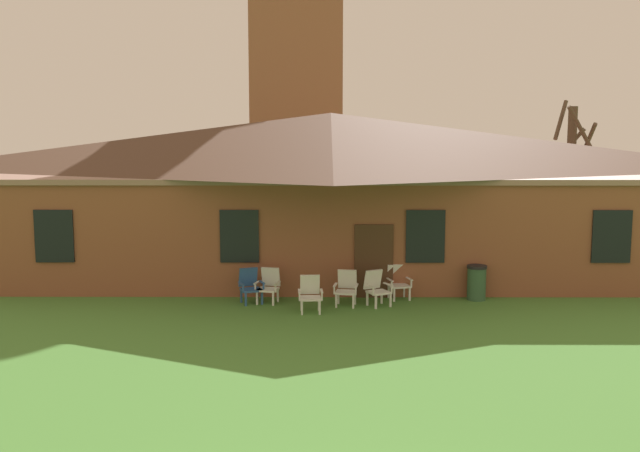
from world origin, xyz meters
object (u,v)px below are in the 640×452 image
Objects in this scene: lawn_chair_near_door at (269,285)px; trash_bin at (477,282)px; lawn_chair_middle at (346,287)px; lawn_chair_far_side at (398,281)px; lawn_chair_left_end at (310,293)px; lawn_chair_by_porch at (250,285)px; lawn_chair_right_end at (376,287)px.

trash_bin is at bearing 3.28° from lawn_chair_near_door.
lawn_chair_middle is 1.00× the size of lawn_chair_far_side.
lawn_chair_near_door is 1.00× the size of lawn_chair_left_end.
lawn_chair_by_porch and lawn_chair_near_door have the same top height.
trash_bin reaches higher than lawn_chair_far_side.
trash_bin reaches higher than lawn_chair_near_door.
lawn_chair_by_porch is 4.16m from lawn_chair_far_side.
lawn_chair_near_door is 1.00× the size of lawn_chair_right_end.
lawn_chair_far_side is at bearing 31.73° from lawn_chair_left_end.
lawn_chair_middle is 0.82m from lawn_chair_right_end.
lawn_chair_near_door is 2.16m from lawn_chair_middle.
lawn_chair_far_side is (4.12, 0.53, 0.00)m from lawn_chair_by_porch.
lawn_chair_far_side is at bearing 175.76° from trash_bin.
lawn_chair_near_door is 3.64m from lawn_chair_far_side.
lawn_chair_near_door and lawn_chair_far_side have the same top height.
lawn_chair_middle and lawn_chair_far_side have the same top height.
lawn_chair_right_end is (0.82, -0.02, 0.00)m from lawn_chair_middle.
lawn_chair_far_side is at bearing 51.24° from lawn_chair_right_end.
trash_bin is at bearing -4.24° from lawn_chair_far_side.
lawn_chair_right_end is at bearing -1.41° from lawn_chair_middle.
lawn_chair_right_end is at bearing -128.76° from lawn_chair_far_side.
lawn_chair_far_side is (0.66, 0.82, 0.00)m from lawn_chair_right_end.
lawn_chair_right_end is (2.95, -0.33, 0.00)m from lawn_chair_near_door.
lawn_chair_by_porch is at bearing 175.19° from lawn_chair_right_end.
lawn_chair_far_side is 0.98× the size of trash_bin.
lawn_chair_right_end is 0.98× the size of trash_bin.
lawn_chair_left_end is 1.20m from lawn_chair_middle.
lawn_chair_near_door and lawn_chair_left_end have the same top height.
lawn_chair_left_end is 2.88m from lawn_chair_far_side.
lawn_chair_by_porch is at bearing -176.13° from lawn_chair_near_door.
lawn_chair_by_porch is at bearing 149.63° from lawn_chair_left_end.
lawn_chair_by_porch and lawn_chair_far_side have the same top height.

